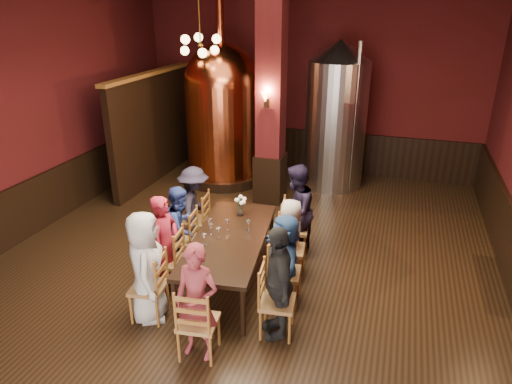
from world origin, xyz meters
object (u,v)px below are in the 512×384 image
(rose_vase, at_px, (240,203))
(dining_table, at_px, (230,241))
(person_0, at_px, (146,267))
(person_1, at_px, (165,244))
(copper_kettle, at_px, (223,112))
(steel_vessel, at_px, (336,116))
(person_2, at_px, (181,227))

(rose_vase, bearing_deg, dining_table, -82.59)
(person_0, distance_m, person_1, 0.67)
(dining_table, height_order, person_0, person_0)
(dining_table, bearing_deg, rose_vase, 90.23)
(dining_table, height_order, rose_vase, rose_vase)
(dining_table, distance_m, copper_kettle, 4.42)
(person_0, distance_m, steel_vessel, 5.79)
(copper_kettle, relative_size, rose_vase, 13.26)
(person_2, xyz_separation_m, rose_vase, (0.79, 0.52, 0.30))
(person_0, bearing_deg, person_1, -18.45)
(person_0, bearing_deg, steel_vessel, -41.12)
(person_1, bearing_deg, dining_table, -56.91)
(dining_table, height_order, person_1, person_1)
(person_2, bearing_deg, copper_kettle, 14.62)
(person_2, distance_m, copper_kettle, 3.96)
(dining_table, relative_size, person_1, 1.72)
(person_2, xyz_separation_m, copper_kettle, (-0.78, 3.77, 0.93))
(copper_kettle, bearing_deg, rose_vase, -64.24)
(person_1, bearing_deg, rose_vase, -26.34)
(person_1, relative_size, rose_vase, 4.40)
(person_2, bearing_deg, steel_vessel, -19.07)
(person_0, distance_m, rose_vase, 1.95)
(dining_table, relative_size, person_0, 1.65)
(copper_kettle, distance_m, steel_vessel, 2.52)
(dining_table, height_order, steel_vessel, steel_vessel)
(steel_vessel, xyz_separation_m, rose_vase, (-0.91, -3.68, -0.63))
(dining_table, distance_m, person_0, 1.31)
(person_1, height_order, steel_vessel, steel_vessel)
(steel_vessel, height_order, rose_vase, steel_vessel)
(dining_table, xyz_separation_m, person_1, (-0.80, -0.43, 0.04))
(copper_kettle, bearing_deg, person_1, -78.95)
(person_1, distance_m, rose_vase, 1.39)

